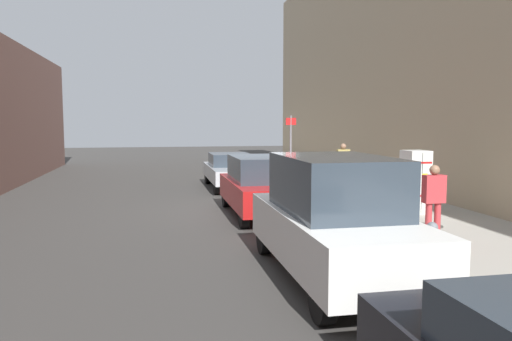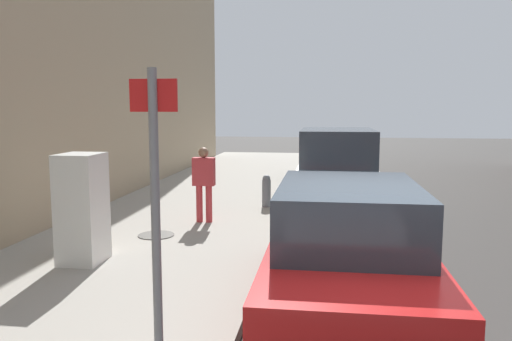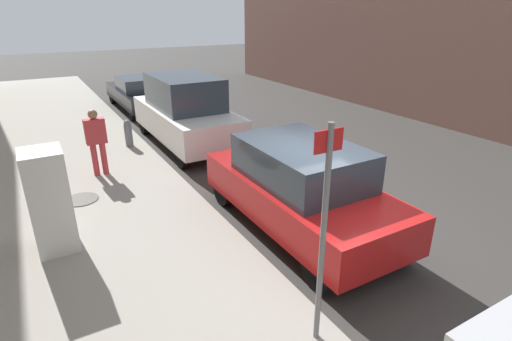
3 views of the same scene
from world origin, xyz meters
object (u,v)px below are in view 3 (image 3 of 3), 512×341
Objects in this scene: discarded_refrigerator at (50,201)px; street_sign_post at (323,229)px; pedestrian_walking_far at (96,138)px; parked_suv_red at (300,187)px; fire_hydrant at (128,133)px; parked_van_white at (185,112)px; parked_sedan_dark at (140,93)px.

discarded_refrigerator is 4.65m from street_sign_post.
discarded_refrigerator reaches higher than pedestrian_walking_far.
discarded_refrigerator reaches higher than parked_suv_red.
fire_hydrant is at bearing 51.21° from pedestrian_walking_far.
pedestrian_walking_far is at bearing -121.39° from fire_hydrant.
parked_van_white is (4.12, 4.68, 0.01)m from discarded_refrigerator.
discarded_refrigerator is at bearing -112.19° from parked_sedan_dark.
parked_van_white is (2.87, 1.65, -0.05)m from pedestrian_walking_far.
street_sign_post is at bearing -56.08° from discarded_refrigerator.
parked_suv_red is 0.95× the size of parked_sedan_dark.
parked_van_white reaches higher than pedestrian_walking_far.
parked_van_white is at bearing 90.00° from parked_suv_red.
discarded_refrigerator is at bearing 162.43° from parked_suv_red.
parked_van_white is 1.03× the size of parked_sedan_dark.
discarded_refrigerator is 0.40× the size of parked_suv_red.
pedestrian_walking_far reaches higher than fire_hydrant.
parked_van_white reaches higher than discarded_refrigerator.
street_sign_post is 3.43× the size of fire_hydrant.
discarded_refrigerator is at bearing -116.00° from fire_hydrant.
street_sign_post is at bearing -100.34° from parked_van_white.
parked_sedan_dark is (4.12, 10.11, -0.33)m from discarded_refrigerator.
parked_van_white reaches higher than parked_suv_red.
pedestrian_walking_far is at bearing -150.15° from parked_van_white.
fire_hydrant is 0.18× the size of parked_suv_red.
fire_hydrant is 2.26m from pedestrian_walking_far.
street_sign_post is at bearing -88.83° from fire_hydrant.
parked_suv_red is at bearing -17.57° from discarded_refrigerator.
fire_hydrant is 0.17× the size of parked_sedan_dark.
pedestrian_walking_far reaches higher than parked_sedan_dark.
parked_sedan_dark is (0.00, 11.41, -0.16)m from parked_suv_red.
parked_suv_red is (4.12, -1.31, -0.17)m from discarded_refrigerator.
parked_suv_red is 5.99m from parked_van_white.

